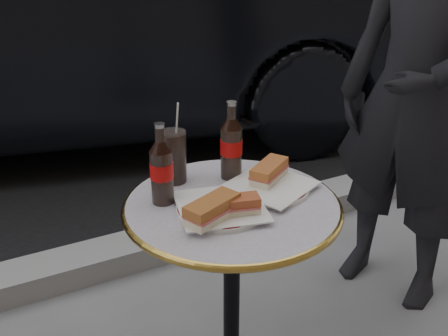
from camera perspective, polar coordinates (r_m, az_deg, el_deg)
name	(u,v)px	position (r m, az deg, el deg)	size (l,w,h in m)	color
asphalt_road	(6,63)	(6.43, -21.26, 9.96)	(40.00, 8.00, 0.00)	black
curb	(139,250)	(2.65, -8.65, -8.24)	(40.00, 0.20, 0.12)	gray
bistro_table	(231,307)	(1.79, 0.77, -13.92)	(0.62, 0.62, 0.73)	#BAB2C4
plate_left	(221,209)	(1.54, -0.33, -4.18)	(0.24, 0.24, 0.01)	silver
plate_right	(270,188)	(1.66, 4.67, -1.99)	(0.23, 0.23, 0.01)	white
sandwich_left_a	(212,211)	(1.46, -1.22, -4.35)	(0.16, 0.07, 0.05)	#A05928
sandwich_left_b	(235,206)	(1.49, 1.12, -3.89)	(0.13, 0.06, 0.05)	#A94D2B
sandwich_right	(269,172)	(1.68, 4.60, -0.45)	(0.15, 0.07, 0.05)	#B35F2D
cola_bottle_left	(161,164)	(1.55, -6.39, 0.44)	(0.07, 0.07, 0.24)	black
cola_bottle_right	(231,140)	(1.68, 0.75, 2.84)	(0.07, 0.07, 0.24)	black
cola_glass	(173,156)	(1.68, -5.16, 1.19)	(0.08, 0.08, 0.16)	black
parked_car	(67,20)	(3.97, -15.67, 14.26)	(4.92, 1.71, 1.62)	black
pedestrian	(417,98)	(2.23, 19.00, 6.70)	(0.61, 0.40, 1.68)	black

